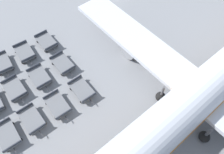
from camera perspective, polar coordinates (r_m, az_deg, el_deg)
The scene contains 11 objects.
airplane at distance 21.41m, azimuth 24.15°, elevation -1.88°, with size 34.00×38.96×12.59m.
baggage_dolly_row_near_col_c at distance 22.27m, azimuth -25.64°, elevation -13.57°, with size 3.53×2.05×0.92m.
baggage_dolly_row_mid_a_col_a at distance 26.96m, azimuth -26.69°, elevation 3.17°, with size 3.55×2.22×0.92m.
baggage_dolly_row_mid_a_col_b at distance 24.36m, azimuth -24.05°, elevation -2.88°, with size 3.52×1.99×0.92m.
baggage_dolly_row_mid_a_col_c at distance 22.06m, azimuth -20.21°, elevation -10.36°, with size 3.52×1.98×0.92m.
baggage_dolly_row_mid_b_col_a at distance 27.00m, azimuth -21.82°, elevation 5.95°, with size 3.54×2.12×0.92m.
baggage_dolly_row_mid_b_col_b at distance 24.29m, azimuth -18.40°, elevation 0.03°, with size 3.53×2.06×0.92m.
baggage_dolly_row_mid_b_col_c at distance 22.02m, azimuth -14.02°, elevation -7.13°, with size 3.53×2.05×0.92m.
baggage_dolly_row_far_col_a at distance 27.35m, azimuth -16.72°, elevation 8.86°, with size 3.52×1.99×0.92m.
baggage_dolly_row_far_col_b at distance 24.68m, azimuth -12.73°, elevation 3.40°, with size 3.52×1.98×0.92m.
baggage_dolly_row_far_col_c at distance 22.42m, azimuth -7.85°, elevation -3.29°, with size 3.52×2.01×0.92m.
Camera 1 is at (20.06, -20.11, 19.58)m, focal length 35.00 mm.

